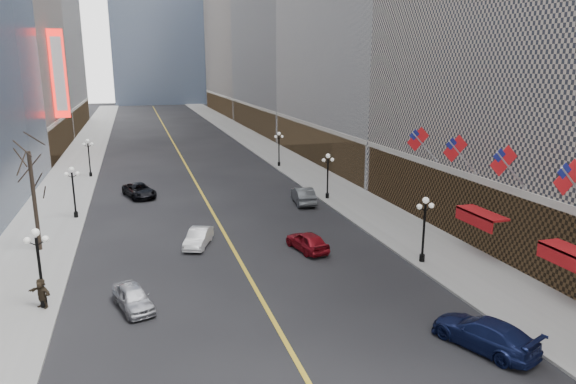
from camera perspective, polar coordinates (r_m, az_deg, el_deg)
sidewalk_east at (r=72.90m, az=-0.19°, el=3.55°), size 6.00×230.00×0.15m
sidewalk_west at (r=70.43m, az=-22.61°, el=2.11°), size 6.00×230.00×0.15m
lane_line at (r=80.12m, az=-11.93°, el=4.13°), size 0.25×200.00×0.02m
bldg_east_c at (r=111.43m, az=2.54°, el=19.53°), size 26.60×40.60×48.80m
streetlamp_east_1 at (r=35.52m, az=14.91°, el=-3.31°), size 1.26×0.44×4.52m
streetlamp_east_2 at (r=51.21m, az=4.44°, el=2.31°), size 1.26×0.44×4.52m
streetlamp_east_3 at (r=68.05m, az=-1.01°, el=5.22°), size 1.26×0.44×4.52m
streetlamp_west_1 at (r=31.02m, az=-25.96°, el=-6.79°), size 1.26×0.44×4.52m
streetlamp_west_2 at (r=48.19m, az=-22.76°, el=0.54°), size 1.26×0.44×4.52m
streetlamp_west_3 at (r=65.81m, az=-21.26°, el=3.98°), size 1.26×0.44×4.52m
flag_2 at (r=30.57m, az=28.92°, el=1.16°), size 2.87×0.12×2.87m
flag_3 at (r=34.17m, az=23.03°, el=2.95°), size 2.87×0.12×2.87m
flag_4 at (r=38.09m, az=18.29°, el=4.38°), size 2.87×0.12×2.87m
flag_5 at (r=42.23m, az=14.44°, el=5.50°), size 2.87×0.12×2.87m
awning_b at (r=32.19m, az=29.05°, el=-6.09°), size 1.40×4.00×0.93m
awning_c at (r=37.85m, az=20.51°, el=-2.40°), size 1.40×4.00×0.93m
theatre_marquee at (r=79.37m, az=-24.11°, el=11.87°), size 2.00×0.55×12.00m
tree_west_far at (r=40.03m, az=-26.72°, el=2.50°), size 3.60×3.60×7.92m
car_nb_near at (r=30.12m, az=-16.82°, el=-11.15°), size 2.62×4.18×1.33m
car_nb_mid at (r=38.92m, az=-9.92°, el=-5.01°), size 2.76×4.23×1.32m
car_nb_far at (r=54.62m, az=-16.19°, el=0.17°), size 3.73×5.53×1.41m
car_sb_near at (r=26.92m, az=20.96°, el=-14.45°), size 3.81×5.54×1.49m
car_sb_mid at (r=37.45m, az=2.14°, el=-5.47°), size 2.50×4.43×1.42m
car_sb_far at (r=50.09m, az=1.70°, el=-0.36°), size 2.30×5.11×1.63m
ped_west_far at (r=31.65m, az=-25.71°, el=-10.07°), size 1.48×1.38×1.70m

